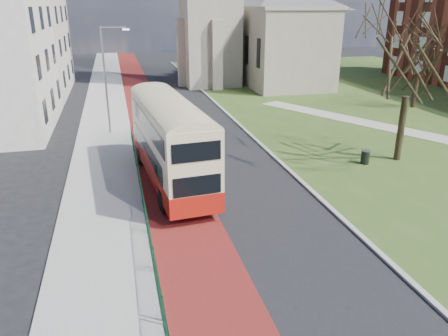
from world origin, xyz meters
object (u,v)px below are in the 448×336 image
object	(u,v)px
winter_tree_far	(422,45)
litter_bin	(365,157)
streetlamp	(107,75)
bus	(170,138)
winter_tree_near	(414,42)

from	to	relation	value
winter_tree_far	litter_bin	xyz separation A→B (m)	(-13.37, -13.56, -5.54)
streetlamp	winter_tree_far	bearing A→B (deg)	4.76
streetlamp	litter_bin	bearing A→B (deg)	-35.50
bus	winter_tree_far	xyz separation A→B (m)	(25.77, 13.70, 3.36)
bus	litter_bin	xyz separation A→B (m)	(12.40, 0.14, -2.17)
winter_tree_near	winter_tree_far	distance (m)	17.26
bus	litter_bin	world-z (taller)	bus
winter_tree_near	bus	bearing A→B (deg)	-178.57
winter_tree_far	litter_bin	distance (m)	19.83
winter_tree_far	litter_bin	bearing A→B (deg)	-134.61
streetlamp	litter_bin	size ratio (longest dim) A/B	8.80
bus	winter_tree_near	world-z (taller)	winter_tree_near
streetlamp	bus	bearing A→B (deg)	-74.05
bus	winter_tree_far	world-z (taller)	winter_tree_far
bus	winter_tree_near	bearing A→B (deg)	-3.43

